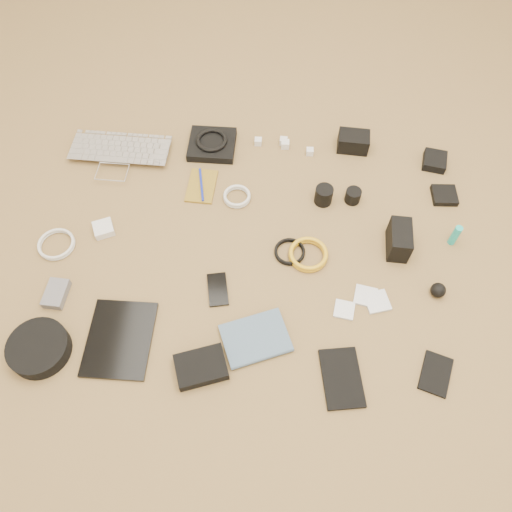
{
  "coord_description": "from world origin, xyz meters",
  "views": [
    {
      "loc": [
        0.06,
        -0.9,
        1.43
      ],
      "look_at": [
        0.02,
        -0.04,
        0.02
      ],
      "focal_mm": 35.0,
      "sensor_mm": 36.0,
      "label": 1
    }
  ],
  "objects_px": {
    "phone": "(218,289)",
    "paperback": "(263,360)",
    "tablet": "(120,339)",
    "laptop": "(117,160)",
    "headphone_case": "(39,348)",
    "dslr_camera": "(353,142)"
  },
  "relations": [
    {
      "from": "phone",
      "to": "paperback",
      "type": "bearing_deg",
      "value": -66.2
    },
    {
      "from": "tablet",
      "to": "paperback",
      "type": "xyz_separation_m",
      "value": [
        0.44,
        -0.05,
        0.0
      ]
    },
    {
      "from": "laptop",
      "to": "paperback",
      "type": "height_order",
      "value": "laptop"
    },
    {
      "from": "laptop",
      "to": "tablet",
      "type": "height_order",
      "value": "laptop"
    },
    {
      "from": "paperback",
      "to": "headphone_case",
      "type": "bearing_deg",
      "value": 69.31
    },
    {
      "from": "tablet",
      "to": "headphone_case",
      "type": "distance_m",
      "value": 0.23
    },
    {
      "from": "headphone_case",
      "to": "paperback",
      "type": "height_order",
      "value": "headphone_case"
    },
    {
      "from": "headphone_case",
      "to": "laptop",
      "type": "bearing_deg",
      "value": 83.37
    },
    {
      "from": "phone",
      "to": "headphone_case",
      "type": "relative_size",
      "value": 0.65
    },
    {
      "from": "dslr_camera",
      "to": "phone",
      "type": "relative_size",
      "value": 0.99
    },
    {
      "from": "laptop",
      "to": "headphone_case",
      "type": "bearing_deg",
      "value": -93.65
    },
    {
      "from": "headphone_case",
      "to": "tablet",
      "type": "bearing_deg",
      "value": 11.74
    },
    {
      "from": "dslr_camera",
      "to": "tablet",
      "type": "xyz_separation_m",
      "value": [
        -0.75,
        -0.83,
        -0.03
      ]
    },
    {
      "from": "headphone_case",
      "to": "paperback",
      "type": "xyz_separation_m",
      "value": [
        0.67,
        -0.0,
        -0.02
      ]
    },
    {
      "from": "laptop",
      "to": "tablet",
      "type": "relative_size",
      "value": 1.5
    },
    {
      "from": "dslr_camera",
      "to": "paperback",
      "type": "height_order",
      "value": "dslr_camera"
    },
    {
      "from": "dslr_camera",
      "to": "headphone_case",
      "type": "height_order",
      "value": "dslr_camera"
    },
    {
      "from": "dslr_camera",
      "to": "phone",
      "type": "height_order",
      "value": "dslr_camera"
    },
    {
      "from": "laptop",
      "to": "tablet",
      "type": "distance_m",
      "value": 0.72
    },
    {
      "from": "phone",
      "to": "headphone_case",
      "type": "height_order",
      "value": "headphone_case"
    },
    {
      "from": "dslr_camera",
      "to": "tablet",
      "type": "distance_m",
      "value": 1.12
    },
    {
      "from": "paperback",
      "to": "laptop",
      "type": "bearing_deg",
      "value": 16.91
    }
  ]
}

